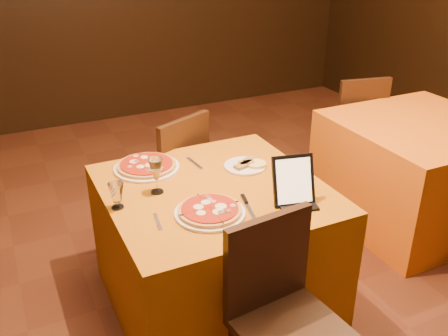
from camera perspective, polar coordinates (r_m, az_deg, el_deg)
name	(u,v)px	position (r m, az deg, el deg)	size (l,w,h in m)	color
floor	(250,320)	(2.90, 2.95, -16.94)	(6.00, 7.00, 0.01)	#5E2D19
main_table	(214,247)	(2.78, -1.12, -9.06)	(1.10, 1.10, 0.75)	#B1640B
side_table	(416,172)	(3.84, 21.11, -0.40)	(1.10, 1.10, 0.75)	orange
chair_main_near	(292,331)	(2.20, 7.81, -17.92)	(0.37, 0.37, 0.91)	#2E210F
chair_main_far	(166,176)	(3.36, -6.68, -0.94)	(0.37, 0.37, 0.91)	black
chair_side_far	(349,126)	(4.32, 14.07, 4.69)	(0.36, 0.36, 0.91)	black
pizza_near	(210,211)	(2.34, -1.63, -4.99)	(0.33, 0.33, 0.03)	white
pizza_far	(147,166)	(2.80, -8.83, 0.18)	(0.36, 0.36, 0.03)	white
cutlet_dish	(245,165)	(2.79, 2.41, 0.33)	(0.24, 0.24, 0.03)	white
wine_glass	(156,176)	(2.51, -7.75, -0.86)	(0.07, 0.07, 0.19)	#F1E189
water_glass	(117,196)	(2.42, -12.16, -3.12)	(0.07, 0.07, 0.13)	white
tablet	(293,180)	(2.41, 7.93, -1.38)	(0.20, 0.02, 0.24)	black
knife	(249,208)	(2.39, 2.86, -4.64)	(0.24, 0.02, 0.01)	#B3B4BB
fork_near	(158,222)	(2.31, -7.58, -6.10)	(0.15, 0.02, 0.01)	silver
fork_far	(195,163)	(2.84, -3.39, 0.55)	(0.18, 0.02, 0.01)	#ABABB2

